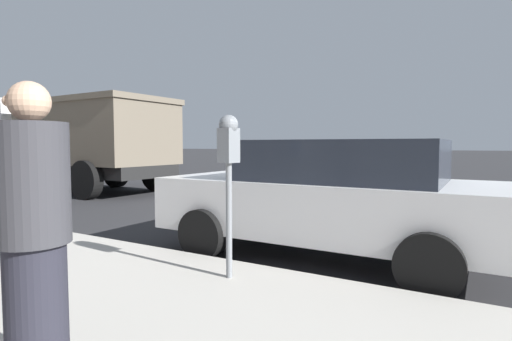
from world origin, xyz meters
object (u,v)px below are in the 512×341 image
object	(u,v)px
parking_meter	(229,154)
dump_truck	(68,139)
pedestrian	(34,236)
car_white	(330,196)

from	to	relation	value
parking_meter	dump_truck	world-z (taller)	dump_truck
pedestrian	dump_truck	bearing A→B (deg)	4.26
parking_meter	dump_truck	distance (m)	10.74
car_white	pedestrian	size ratio (longest dim) A/B	2.59
dump_truck	pedestrian	world-z (taller)	dump_truck
parking_meter	pedestrian	xyz separation A→B (m)	(-2.00, -0.07, -0.41)
car_white	dump_truck	bearing A→B (deg)	72.03
parking_meter	car_white	world-z (taller)	parking_meter
parking_meter	pedestrian	distance (m)	2.04
car_white	dump_truck	xyz separation A→B (m)	(3.30, 10.02, 0.84)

